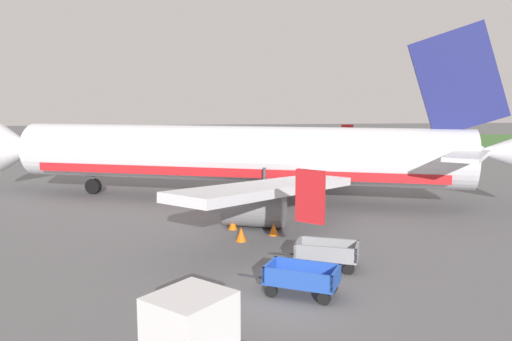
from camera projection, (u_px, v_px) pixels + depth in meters
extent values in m
plane|color=slate|center=(287.00, 300.00, 17.49)|extent=(220.00, 220.00, 0.00)
cube|color=#477A38|center=(219.00, 145.00, 73.32)|extent=(220.00, 28.00, 0.06)
cylinder|color=silver|center=(234.00, 154.00, 33.82)|extent=(29.57, 13.29, 3.70)
cube|color=red|center=(234.00, 169.00, 33.97)|extent=(26.67, 12.13, 0.56)
cone|color=silver|center=(18.00, 148.00, 37.37)|extent=(4.21, 4.47, 3.63)
cube|color=silver|center=(272.00, 188.00, 24.97)|extent=(10.50, 11.51, 1.35)
cube|color=red|center=(310.00, 196.00, 17.99)|extent=(0.96, 0.87, 1.90)
cylinder|color=gray|center=(254.00, 207.00, 26.93)|extent=(3.71, 3.03, 2.10)
cube|color=silver|center=(310.00, 152.00, 41.10)|extent=(3.27, 13.12, 1.35)
cube|color=red|center=(347.00, 135.00, 46.67)|extent=(1.11, 0.26, 1.90)
cylinder|color=gray|center=(292.00, 171.00, 40.05)|extent=(3.71, 3.03, 2.10)
cube|color=navy|center=(458.00, 80.00, 30.17)|extent=(5.77, 2.29, 6.88)
cube|color=silver|center=(468.00, 156.00, 27.63)|extent=(4.57, 5.23, 0.24)
cube|color=silver|center=(450.00, 145.00, 33.81)|extent=(1.89, 5.23, 0.24)
cylinder|color=#4C4C51|center=(93.00, 172.00, 36.31)|extent=(0.20, 0.20, 2.04)
cylinder|color=black|center=(93.00, 186.00, 36.46)|extent=(1.19, 0.78, 1.10)
cylinder|color=#4C4C51|center=(264.00, 184.00, 31.39)|extent=(0.20, 0.20, 2.04)
cylinder|color=black|center=(264.00, 200.00, 31.54)|extent=(1.19, 0.78, 1.10)
cylinder|color=#4C4C51|center=(277.00, 174.00, 35.64)|extent=(0.20, 0.20, 2.04)
cylinder|color=black|center=(277.00, 188.00, 35.79)|extent=(1.19, 0.78, 1.10)
cube|color=#234CB2|center=(302.00, 282.00, 17.86)|extent=(2.86, 2.40, 0.08)
cube|color=#234CB2|center=(297.00, 279.00, 17.21)|extent=(2.26, 1.25, 0.55)
cube|color=#234CB2|center=(307.00, 268.00, 18.41)|extent=(2.26, 1.25, 0.55)
cube|color=#234CB2|center=(270.00, 269.00, 18.24)|extent=(0.74, 1.29, 0.55)
cube|color=#234CB2|center=(336.00, 278.00, 17.39)|extent=(0.74, 1.29, 0.55)
cylinder|color=#2D2D33|center=(254.00, 277.00, 18.51)|extent=(0.92, 0.53, 0.08)
cylinder|color=black|center=(271.00, 291.00, 17.71)|extent=(0.46, 0.35, 0.44)
cylinder|color=black|center=(281.00, 280.00, 18.75)|extent=(0.46, 0.35, 0.44)
cylinder|color=black|center=(324.00, 299.00, 17.05)|extent=(0.46, 0.35, 0.44)
cylinder|color=black|center=(331.00, 287.00, 18.08)|extent=(0.46, 0.35, 0.44)
cube|color=gray|center=(327.00, 256.00, 20.72)|extent=(2.85, 2.25, 0.08)
cube|color=gray|center=(325.00, 253.00, 20.06)|extent=(2.35, 1.05, 0.55)
cube|color=gray|center=(329.00, 244.00, 21.29)|extent=(2.35, 1.05, 0.55)
cube|color=gray|center=(298.00, 246.00, 21.00)|extent=(0.63, 1.33, 0.55)
cube|color=gray|center=(357.00, 251.00, 20.35)|extent=(0.63, 1.33, 0.55)
cylinder|color=#2D2D33|center=(284.00, 253.00, 21.21)|extent=(0.95, 0.46, 0.08)
cylinder|color=black|center=(302.00, 265.00, 20.48)|extent=(0.47, 0.32, 0.44)
cylinder|color=black|center=(307.00, 256.00, 21.54)|extent=(0.47, 0.32, 0.44)
cylinder|color=black|center=(349.00, 269.00, 19.97)|extent=(0.47, 0.32, 0.44)
cylinder|color=black|center=(351.00, 260.00, 21.04)|extent=(0.47, 0.32, 0.44)
cube|color=white|center=(190.00, 323.00, 12.63)|extent=(2.54, 2.55, 1.50)
cube|color=#19232D|center=(168.00, 310.00, 13.09)|extent=(1.17, 1.23, 0.67)
cone|color=orange|center=(233.00, 223.00, 26.73)|extent=(0.48, 0.48, 0.63)
cone|color=orange|center=(274.00, 229.00, 25.60)|extent=(0.46, 0.46, 0.61)
cone|color=orange|center=(241.00, 234.00, 24.54)|extent=(0.52, 0.52, 0.69)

